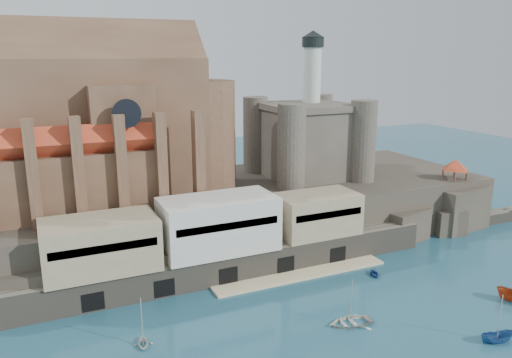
{
  "coord_description": "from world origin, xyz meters",
  "views": [
    {
      "loc": [
        -35.54,
        -46.55,
        34.74
      ],
      "look_at": [
        0.39,
        32.0,
        13.0
      ],
      "focal_mm": 35.0,
      "sensor_mm": 36.0,
      "label": 1
    }
  ],
  "objects": [
    {
      "name": "castle_keep",
      "position": [
        16.08,
        41.08,
        18.31
      ],
      "size": [
        21.2,
        21.2,
        29.3
      ],
      "color": "#464037",
      "rests_on": "promontory"
    },
    {
      "name": "boat_2",
      "position": [
        14.59,
        -8.92,
        0.0
      ],
      "size": [
        2.09,
        2.05,
        4.43
      ],
      "primitive_type": "imported",
      "rotation": [
        0.0,
        0.0,
        1.31
      ],
      "color": "#204B86",
      "rests_on": "ground"
    },
    {
      "name": "boat_4",
      "position": [
        -25.54,
        8.52,
        0.0
      ],
      "size": [
        2.97,
        2.08,
        3.18
      ],
      "primitive_type": "imported",
      "rotation": [
        0.0,
        0.0,
        2.99
      ],
      "color": "silver",
      "rests_on": "ground"
    },
    {
      "name": "church",
      "position": [
        -24.13,
        41.85,
        22.13
      ],
      "size": [
        47.0,
        25.93,
        30.51
      ],
      "color": "#523826",
      "rests_on": "promontory"
    },
    {
      "name": "boat_7",
      "position": [
        12.7,
        12.99,
        0.0
      ],
      "size": [
        2.76,
        2.09,
        2.84
      ],
      "primitive_type": "imported",
      "rotation": [
        0.0,
        0.0,
        6.02
      ],
      "color": "navy",
      "rests_on": "ground"
    },
    {
      "name": "pavilion",
      "position": [
        42.0,
        26.0,
        12.73
      ],
      "size": [
        6.4,
        6.4,
        5.4
      ],
      "color": "#523826",
      "rests_on": "rock_outcrop"
    },
    {
      "name": "rock_outcrop",
      "position": [
        42.0,
        25.84,
        4.02
      ],
      "size": [
        14.5,
        10.5,
        8.7
      ],
      "color": "#2C2721",
      "rests_on": "ground"
    },
    {
      "name": "ground",
      "position": [
        0.0,
        0.0,
        0.0
      ],
      "size": [
        300.0,
        300.0,
        0.0
      ],
      "primitive_type": "plane",
      "color": "navy",
      "rests_on": "ground"
    },
    {
      "name": "quay",
      "position": [
        -10.19,
        23.07,
        6.07
      ],
      "size": [
        70.0,
        12.0,
        13.05
      ],
      "color": "#625B4E",
      "rests_on": "ground"
    },
    {
      "name": "boat_6",
      "position": [
        0.45,
        2.15,
        0.0
      ],
      "size": [
        1.83,
        4.44,
        6.03
      ],
      "primitive_type": "imported",
      "rotation": [
        0.0,
        0.0,
        4.57
      ],
      "color": "beige",
      "rests_on": "ground"
    },
    {
      "name": "promontory",
      "position": [
        -0.19,
        39.37,
        4.92
      ],
      "size": [
        100.0,
        36.0,
        10.0
      ],
      "color": "#2C2721",
      "rests_on": "ground"
    }
  ]
}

